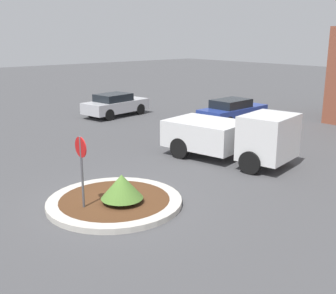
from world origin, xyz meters
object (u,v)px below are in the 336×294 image
at_px(utility_truck, 232,136).
at_px(parked_sedan_silver, 115,104).
at_px(parked_sedan_blue, 233,111).
at_px(stop_sign, 81,161).

bearing_deg(utility_truck, parked_sedan_silver, 159.82).
distance_m(utility_truck, parked_sedan_blue, 8.01).
xyz_separation_m(utility_truck, parked_sedan_silver, (-11.61, 1.97, -0.31)).
xyz_separation_m(stop_sign, parked_sedan_blue, (-5.93, 13.52, -0.86)).
bearing_deg(stop_sign, parked_sedan_silver, 142.70).
distance_m(parked_sedan_blue, parked_sedan_silver, 7.62).
bearing_deg(parked_sedan_silver, stop_sign, -135.78).
bearing_deg(stop_sign, utility_truck, 95.67).
relative_size(parked_sedan_blue, parked_sedan_silver, 1.03).
height_order(parked_sedan_blue, parked_sedan_silver, parked_sedan_silver).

